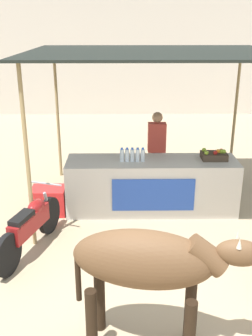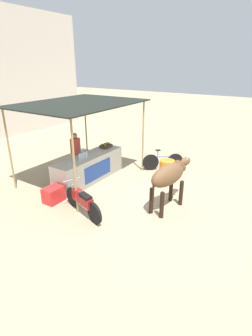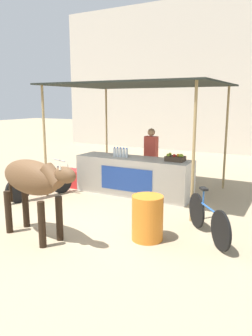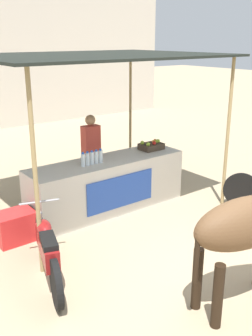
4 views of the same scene
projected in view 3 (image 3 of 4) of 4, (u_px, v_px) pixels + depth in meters
ground_plane at (83, 221)px, 6.56m from camera, size 60.00×60.00×0.00m
building_wall_far at (216, 76)px, 14.70m from camera, size 16.00×0.50×6.91m
stall_counter at (133, 176)px, 8.35m from camera, size 3.00×0.82×0.96m
stall_awning at (139, 89)px, 8.17m from camera, size 4.20×3.20×2.78m
water_bottle_row at (121, 152)px, 8.35m from camera, size 0.43×0.07×0.25m
fruit_crate at (175, 158)px, 7.77m from camera, size 0.44×0.32×0.18m
vendor_behind_counter at (151, 158)px, 8.86m from camera, size 0.34×0.22×1.65m
cooler_box at (74, 178)px, 9.18m from camera, size 0.60×0.44×0.48m
water_barrel at (147, 218)px, 5.63m from camera, size 0.54×0.54×0.78m
cow at (33, 180)px, 5.60m from camera, size 1.85×0.76×1.44m
motorcycle_parked at (41, 181)px, 8.10m from camera, size 0.75×1.74×0.90m
bicycle_leaning at (208, 219)px, 5.72m from camera, size 1.07×1.32×0.85m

